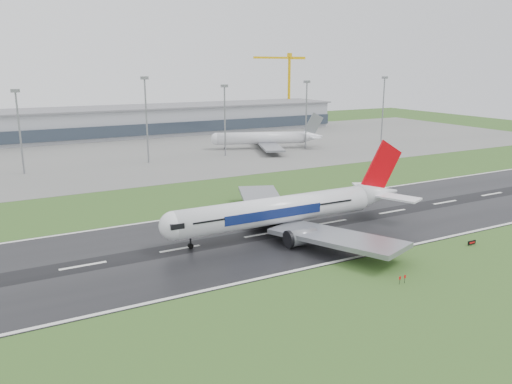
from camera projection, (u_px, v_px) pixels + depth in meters
ground at (332, 222)px, 127.56m from camera, size 520.00×520.00×0.00m
runway at (332, 222)px, 127.55m from camera, size 400.00×45.00×0.10m
apron at (168, 151)px, 234.28m from camera, size 400.00×130.00×0.08m
terminal at (132, 122)px, 283.71m from camera, size 240.00×36.00×15.00m
main_airliner at (293, 192)px, 118.54m from camera, size 64.59×61.55×18.95m
parked_airliner at (265, 132)px, 238.30m from camera, size 68.10×65.89×15.84m
tower_crane at (289, 88)px, 344.32m from camera, size 45.76×13.05×45.69m
runway_sign at (472, 243)px, 111.45m from camera, size 2.31×0.57×1.04m
floodmast_1 at (20, 134)px, 180.63m from camera, size 0.64×0.64×28.93m
floodmast_2 at (147, 122)px, 201.34m from camera, size 0.64×0.64×32.74m
floodmast_3 at (225, 122)px, 217.45m from camera, size 0.64×0.64×29.07m
floodmast_4 at (306, 116)px, 236.44m from camera, size 0.64×0.64×30.15m
floodmast_5 at (383, 111)px, 257.66m from camera, size 0.64×0.64×31.49m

